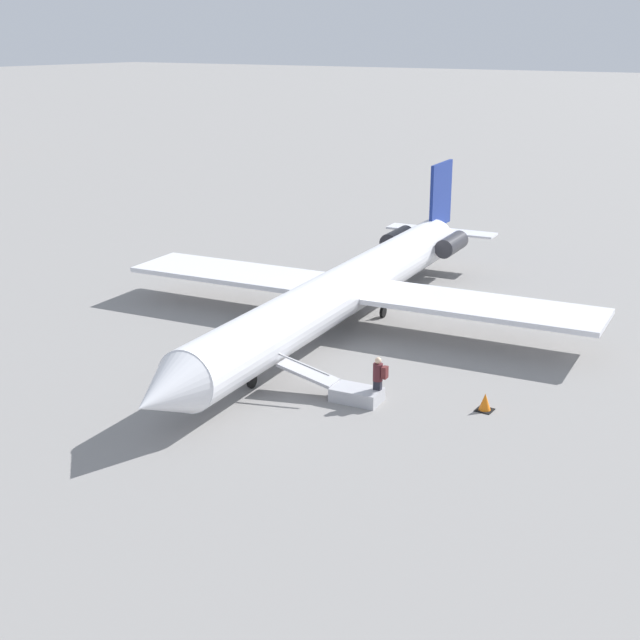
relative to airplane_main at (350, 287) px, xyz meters
The scene contains 5 objects.
ground_plane 1.97m from the airplane_main, ahead, with size 600.00×600.00×0.00m, color gray.
airplane_main is the anchor object (origin of this frame).
boarding_stairs 9.11m from the airplane_main, 30.00° to the left, with size 1.43×4.10×1.55m.
passenger 9.36m from the airplane_main, 37.12° to the left, with size 0.36×0.55×1.74m.
traffic_cone_near_stairs 11.09m from the airplane_main, 56.71° to the left, with size 0.59×0.59×0.65m.
Camera 1 is at (33.00, 19.86, 12.78)m, focal length 50.00 mm.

